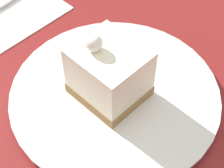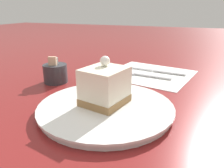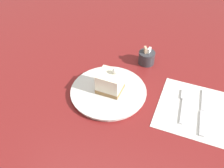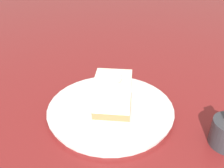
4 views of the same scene
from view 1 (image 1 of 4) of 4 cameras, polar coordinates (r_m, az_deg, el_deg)
ground_plane at (r=0.46m, az=-2.55°, el=-3.49°), size 4.00×4.00×0.00m
plate at (r=0.46m, az=0.43°, el=-1.69°), size 0.25×0.25×0.01m
cake_slice at (r=0.42m, az=-0.45°, el=1.70°), size 0.09×0.09×0.09m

